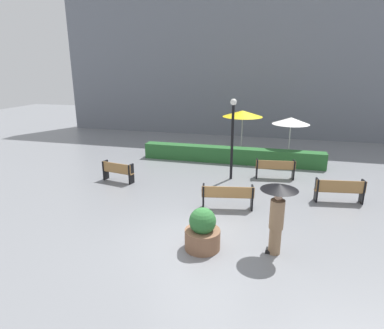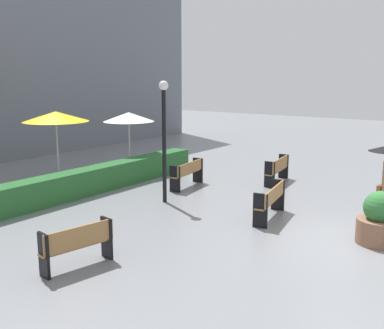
{
  "view_description": "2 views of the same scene",
  "coord_description": "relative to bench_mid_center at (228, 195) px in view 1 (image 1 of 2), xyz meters",
  "views": [
    {
      "loc": [
        2.09,
        -8.23,
        4.87
      ],
      "look_at": [
        -0.84,
        2.92,
        1.42
      ],
      "focal_mm": 30.62,
      "sensor_mm": 36.0,
      "label": 1
    },
    {
      "loc": [
        -10.27,
        -2.69,
        3.75
      ],
      "look_at": [
        0.68,
        5.1,
        1.14
      ],
      "focal_mm": 43.57,
      "sensor_mm": 36.0,
      "label": 2
    }
  ],
  "objects": [
    {
      "name": "bench_mid_center",
      "position": [
        0.0,
        0.0,
        0.0
      ],
      "size": [
        1.86,
        0.69,
        0.88
      ],
      "color": "#9E7242",
      "rests_on": "ground"
    },
    {
      "name": "ground_plane",
      "position": [
        -0.58,
        -2.47,
        -0.53
      ],
      "size": [
        60.0,
        60.0,
        0.0
      ],
      "primitive_type": "plane",
      "color": "gray"
    },
    {
      "name": "pedestrian_with_umbrella",
      "position": [
        1.68,
        -2.49,
        0.76
      ],
      "size": [
        0.99,
        0.99,
        1.96
      ],
      "color": "#8C6B4C",
      "rests_on": "ground"
    },
    {
      "name": "hedge_strip",
      "position": [
        -0.73,
        5.93,
        -0.12
      ],
      "size": [
        9.44,
        0.7,
        0.81
      ],
      "primitive_type": "cube",
      "color": "#28602D",
      "rests_on": "ground"
    },
    {
      "name": "bench_far_left",
      "position": [
        -5.11,
        1.66,
        -0.02
      ],
      "size": [
        1.54,
        0.6,
        0.87
      ],
      "color": "#9E7242",
      "rests_on": "ground"
    },
    {
      "name": "bench_far_right",
      "position": [
        3.92,
        1.65,
        -0.01
      ],
      "size": [
        1.78,
        0.6,
        0.89
      ],
      "color": "#9E7242",
      "rests_on": "ground"
    },
    {
      "name": "patio_umbrella_white",
      "position": [
        2.19,
        7.08,
        1.63
      ],
      "size": [
        1.94,
        1.94,
        2.34
      ],
      "color": "silver",
      "rests_on": "ground"
    },
    {
      "name": "lamp_post",
      "position": [
        -0.35,
        3.31,
        1.69
      ],
      "size": [
        0.28,
        0.28,
        3.58
      ],
      "color": "black",
      "rests_on": "ground"
    },
    {
      "name": "patio_umbrella_yellow",
      "position": [
        -0.44,
        8.05,
        1.79
      ],
      "size": [
        2.27,
        2.27,
        2.49
      ],
      "color": "silver",
      "rests_on": "ground"
    },
    {
      "name": "bench_back_row",
      "position": [
        1.56,
        3.84,
        -0.01
      ],
      "size": [
        1.77,
        0.59,
        0.87
      ],
      "color": "#9E7242",
      "rests_on": "ground"
    },
    {
      "name": "building_facade",
      "position": [
        -0.58,
        13.53,
        4.77
      ],
      "size": [
        28.0,
        1.2,
        10.6
      ],
      "primitive_type": "cube",
      "color": "slate",
      "rests_on": "ground"
    },
    {
      "name": "planter_pot",
      "position": [
        -0.27,
        -2.79,
        -0.01
      ],
      "size": [
        0.99,
        0.99,
        1.21
      ],
      "color": "brown",
      "rests_on": "ground"
    }
  ]
}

